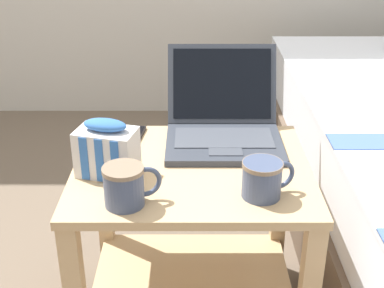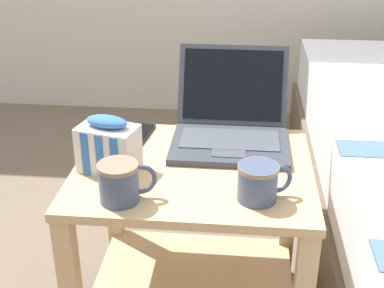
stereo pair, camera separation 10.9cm
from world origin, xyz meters
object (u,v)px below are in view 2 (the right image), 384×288
object	(u,v)px
laptop	(231,125)
mug_front_left	(120,180)
mug_front_right	(259,181)
cell_phone	(136,135)
snack_bag	(108,146)

from	to	relation	value
laptop	mug_front_left	bearing A→B (deg)	-124.29
mug_front_right	cell_phone	bearing A→B (deg)	138.31
mug_front_right	snack_bag	bearing A→B (deg)	164.04
mug_front_left	snack_bag	size ratio (longest dim) A/B	0.81
laptop	cell_phone	size ratio (longest dim) A/B	2.11
snack_bag	cell_phone	bearing A→B (deg)	82.52
mug_front_right	snack_bag	xyz separation A→B (m)	(-0.36, 0.10, 0.02)
mug_front_right	cell_phone	size ratio (longest dim) A/B	0.79
snack_bag	laptop	bearing A→B (deg)	34.63
laptop	snack_bag	distance (m)	0.35
mug_front_right	laptop	bearing A→B (deg)	103.41
laptop	cell_phone	bearing A→B (deg)	-179.13
mug_front_left	snack_bag	distance (m)	0.15
laptop	snack_bag	size ratio (longest dim) A/B	2.11
mug_front_left	cell_phone	distance (m)	0.34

